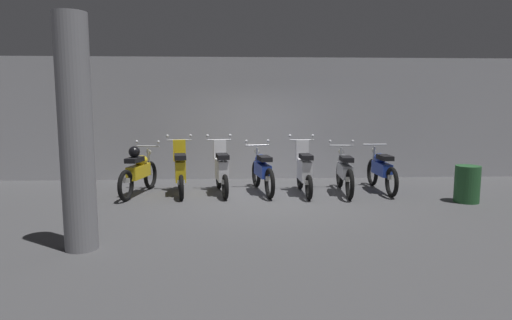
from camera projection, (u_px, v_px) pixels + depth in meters
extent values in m
plane|color=#4C4C4F|center=(265.00, 200.00, 8.99)|extent=(80.00, 80.00, 0.00)
cube|color=#ADADB2|center=(258.00, 119.00, 11.49)|extent=(16.00, 0.30, 3.16)
torus|color=black|center=(150.00, 175.00, 10.13)|extent=(0.22, 0.65, 0.65)
torus|color=black|center=(126.00, 186.00, 8.86)|extent=(0.22, 0.65, 0.65)
cube|color=gold|center=(139.00, 171.00, 9.47)|extent=(0.38, 0.86, 0.28)
ellipsoid|color=gold|center=(141.00, 160.00, 9.59)|extent=(0.34, 0.48, 0.22)
cube|color=black|center=(135.00, 160.00, 9.25)|extent=(0.34, 0.56, 0.10)
cylinder|color=#B7BABF|center=(148.00, 146.00, 9.94)|extent=(0.56, 0.15, 0.04)
sphere|color=#B7BABF|center=(137.00, 142.00, 9.96)|extent=(0.07, 0.07, 0.07)
sphere|color=#B7BABF|center=(158.00, 142.00, 9.89)|extent=(0.07, 0.07, 0.07)
cylinder|color=#B7BABF|center=(149.00, 162.00, 10.04)|extent=(0.09, 0.17, 0.65)
sphere|color=silver|center=(149.00, 152.00, 10.01)|extent=(0.12, 0.12, 0.12)
cube|color=white|center=(126.00, 180.00, 8.87)|extent=(0.16, 0.04, 0.10)
sphere|color=black|center=(134.00, 152.00, 9.23)|extent=(0.24, 0.24, 0.24)
torus|color=black|center=(180.00, 178.00, 10.09)|extent=(0.17, 0.54, 0.53)
torus|color=black|center=(181.00, 187.00, 8.97)|extent=(0.17, 0.54, 0.53)
cube|color=gold|center=(180.00, 170.00, 9.49)|extent=(0.33, 0.76, 0.44)
cube|color=gold|center=(179.00, 150.00, 9.78)|extent=(0.29, 0.16, 0.48)
cube|color=black|center=(180.00, 157.00, 9.30)|extent=(0.31, 0.55, 0.10)
cylinder|color=#B7BABF|center=(179.00, 140.00, 9.88)|extent=(0.56, 0.12, 0.04)
sphere|color=#B7BABF|center=(167.00, 136.00, 9.82)|extent=(0.07, 0.07, 0.07)
sphere|color=#B7BABF|center=(190.00, 136.00, 9.92)|extent=(0.07, 0.07, 0.07)
cylinder|color=#B7BABF|center=(179.00, 160.00, 9.99)|extent=(0.08, 0.15, 0.85)
sphere|color=silver|center=(179.00, 147.00, 9.95)|extent=(0.12, 0.12, 0.12)
cube|color=white|center=(181.00, 182.00, 8.98)|extent=(0.16, 0.04, 0.10)
torus|color=black|center=(219.00, 178.00, 10.15)|extent=(0.17, 0.54, 0.53)
torus|color=black|center=(225.00, 187.00, 9.03)|extent=(0.17, 0.54, 0.53)
cube|color=silver|center=(222.00, 170.00, 9.55)|extent=(0.33, 0.76, 0.44)
cube|color=silver|center=(220.00, 150.00, 9.84)|extent=(0.29, 0.16, 0.48)
cube|color=black|center=(223.00, 156.00, 9.36)|extent=(0.32, 0.55, 0.10)
cylinder|color=#B7BABF|center=(219.00, 140.00, 9.94)|extent=(0.56, 0.12, 0.04)
sphere|color=#B7BABF|center=(207.00, 136.00, 9.88)|extent=(0.07, 0.07, 0.07)
sphere|color=#B7BABF|center=(230.00, 135.00, 9.98)|extent=(0.07, 0.07, 0.07)
cylinder|color=#B7BABF|center=(219.00, 160.00, 10.05)|extent=(0.08, 0.15, 0.85)
sphere|color=silver|center=(219.00, 146.00, 10.01)|extent=(0.12, 0.12, 0.12)
cube|color=white|center=(225.00, 182.00, 9.04)|extent=(0.16, 0.04, 0.10)
torus|color=black|center=(256.00, 174.00, 10.34)|extent=(0.20, 0.66, 0.65)
torus|color=black|center=(270.00, 184.00, 9.08)|extent=(0.20, 0.66, 0.65)
cube|color=#1E389E|center=(263.00, 170.00, 9.68)|extent=(0.35, 0.86, 0.28)
ellipsoid|color=#1E389E|center=(261.00, 159.00, 9.80)|extent=(0.33, 0.48, 0.22)
cube|color=black|center=(264.00, 158.00, 9.47)|extent=(0.32, 0.55, 0.10)
cylinder|color=#B7BABF|center=(257.00, 145.00, 10.15)|extent=(0.56, 0.13, 0.04)
sphere|color=#B7BABF|center=(246.00, 141.00, 10.08)|extent=(0.07, 0.07, 0.07)
sphere|color=#B7BABF|center=(268.00, 141.00, 10.19)|extent=(0.07, 0.07, 0.07)
cylinder|color=#B7BABF|center=(257.00, 161.00, 10.24)|extent=(0.08, 0.17, 0.65)
sphere|color=silver|center=(257.00, 151.00, 10.22)|extent=(0.12, 0.12, 0.12)
cube|color=white|center=(269.00, 179.00, 9.09)|extent=(0.16, 0.04, 0.10)
torus|color=black|center=(300.00, 178.00, 10.10)|extent=(0.09, 0.53, 0.53)
torus|color=black|center=(309.00, 187.00, 8.97)|extent=(0.09, 0.53, 0.53)
cube|color=silver|center=(304.00, 170.00, 9.50)|extent=(0.22, 0.74, 0.44)
cube|color=silver|center=(302.00, 150.00, 9.79)|extent=(0.28, 0.12, 0.48)
cube|color=black|center=(306.00, 157.00, 9.30)|extent=(0.24, 0.52, 0.10)
cylinder|color=#B7BABF|center=(301.00, 140.00, 9.90)|extent=(0.56, 0.04, 0.04)
sphere|color=#B7BABF|center=(290.00, 136.00, 9.87)|extent=(0.07, 0.07, 0.07)
sphere|color=#B7BABF|center=(313.00, 136.00, 9.90)|extent=(0.07, 0.07, 0.07)
cylinder|color=#B7BABF|center=(301.00, 160.00, 10.00)|extent=(0.06, 0.15, 0.85)
sphere|color=silver|center=(301.00, 146.00, 9.96)|extent=(0.12, 0.12, 0.12)
cube|color=white|center=(309.00, 182.00, 8.98)|extent=(0.16, 0.01, 0.10)
torus|color=black|center=(340.00, 174.00, 10.27)|extent=(0.14, 0.66, 0.65)
torus|color=black|center=(350.00, 184.00, 8.98)|extent=(0.14, 0.66, 0.65)
cube|color=#9EA0A8|center=(345.00, 170.00, 9.60)|extent=(0.29, 0.85, 0.28)
ellipsoid|color=#9EA0A8|center=(344.00, 160.00, 9.73)|extent=(0.30, 0.46, 0.22)
cube|color=black|center=(346.00, 159.00, 9.38)|extent=(0.28, 0.54, 0.10)
cylinder|color=#B7BABF|center=(341.00, 146.00, 10.08)|extent=(0.56, 0.08, 0.04)
sphere|color=#B7BABF|center=(330.00, 141.00, 10.07)|extent=(0.07, 0.07, 0.07)
sphere|color=#B7BABF|center=(353.00, 141.00, 10.06)|extent=(0.07, 0.07, 0.07)
cylinder|color=#B7BABF|center=(341.00, 161.00, 10.18)|extent=(0.07, 0.16, 0.65)
sphere|color=silver|center=(341.00, 152.00, 10.15)|extent=(0.12, 0.12, 0.12)
cube|color=white|center=(350.00, 179.00, 8.99)|extent=(0.16, 0.03, 0.10)
torus|color=black|center=(372.00, 172.00, 10.52)|extent=(0.09, 0.65, 0.65)
torus|color=black|center=(392.00, 182.00, 9.24)|extent=(0.09, 0.65, 0.65)
cube|color=#1E389E|center=(382.00, 169.00, 9.86)|extent=(0.22, 0.83, 0.28)
ellipsoid|color=#1E389E|center=(380.00, 158.00, 9.98)|extent=(0.26, 0.44, 0.22)
cube|color=black|center=(385.00, 157.00, 9.64)|extent=(0.24, 0.52, 0.10)
cylinder|color=#B7BABF|center=(375.00, 144.00, 10.33)|extent=(0.56, 0.04, 0.04)
cylinder|color=#B7BABF|center=(374.00, 160.00, 10.43)|extent=(0.06, 0.16, 0.65)
sphere|color=silver|center=(374.00, 150.00, 10.40)|extent=(0.12, 0.12, 0.12)
cube|color=white|center=(391.00, 177.00, 9.25)|extent=(0.16, 0.01, 0.10)
cylinder|color=gray|center=(76.00, 135.00, 5.79)|extent=(0.44, 0.44, 3.16)
cylinder|color=#26592D|center=(467.00, 184.00, 8.76)|extent=(0.49, 0.49, 0.75)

